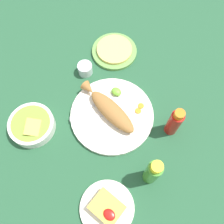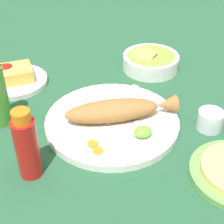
{
  "view_description": "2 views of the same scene",
  "coord_description": "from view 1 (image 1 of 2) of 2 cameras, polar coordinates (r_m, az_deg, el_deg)",
  "views": [
    {
      "loc": [
        0.24,
        -0.29,
        0.89
      ],
      "look_at": [
        0.0,
        0.0,
        0.04
      ],
      "focal_mm": 40.0,
      "sensor_mm": 36.0,
      "label": 1
    },
    {
      "loc": [
        0.21,
        0.61,
        0.51
      ],
      "look_at": [
        0.0,
        0.0,
        0.04
      ],
      "focal_mm": 55.0,
      "sensor_mm": 36.0,
      "label": 2
    }
  ],
  "objects": [
    {
      "name": "ground_plane",
      "position": [
        0.97,
        0.0,
        -0.92
      ],
      "size": [
        4.0,
        4.0,
        0.0
      ],
      "primitive_type": "plane",
      "color": "#235133"
    },
    {
      "name": "carrot_slice_mid",
      "position": [
        0.97,
        6.63,
        1.4
      ],
      "size": [
        0.02,
        0.02,
        0.0
      ],
      "primitive_type": "cylinder",
      "color": "orange",
      "rests_on": "main_plate"
    },
    {
      "name": "guacamole_bowl",
      "position": [
        0.97,
        -17.84,
        -2.84
      ],
      "size": [
        0.17,
        0.17,
        0.06
      ],
      "color": "white",
      "rests_on": "ground_plane"
    },
    {
      "name": "hot_sauce_bottle_red",
      "position": [
        0.9,
        14.07,
        -2.31
      ],
      "size": [
        0.05,
        0.05,
        0.15
      ],
      "color": "#B21914",
      "rests_on": "ground_plane"
    },
    {
      "name": "fries_pile",
      "position": [
        0.86,
        -1.15,
        -21.03
      ],
      "size": [
        0.1,
        0.08,
        0.04
      ],
      "color": "gold",
      "rests_on": "side_plate_fries"
    },
    {
      "name": "fried_fish",
      "position": [
        0.93,
        -0.61,
        0.7
      ],
      "size": [
        0.27,
        0.1,
        0.05
      ],
      "rotation": [
        0.0,
        0.0,
        -0.15
      ],
      "color": "#996633",
      "rests_on": "main_plate"
    },
    {
      "name": "lime_wedge_main",
      "position": [
        0.98,
        1.01,
        4.65
      ],
      "size": [
        0.04,
        0.04,
        0.02
      ],
      "primitive_type": "ellipsoid",
      "color": "#6BB233",
      "rests_on": "main_plate"
    },
    {
      "name": "tortilla_stack",
      "position": [
        1.1,
        0.54,
        14.11
      ],
      "size": [
        0.15,
        0.15,
        0.01
      ],
      "primitive_type": "cylinder",
      "color": "#E0C666",
      "rests_on": "tortilla_plate"
    },
    {
      "name": "fork_near",
      "position": [
        0.95,
        -4.87,
        -1.08
      ],
      "size": [
        0.14,
        0.14,
        0.0
      ],
      "rotation": [
        0.0,
        0.0,
        3.96
      ],
      "color": "silver",
      "rests_on": "main_plate"
    },
    {
      "name": "side_plate_fries",
      "position": [
        0.88,
        -1.13,
        -21.07
      ],
      "size": [
        0.18,
        0.18,
        0.01
      ],
      "primitive_type": "cylinder",
      "color": "white",
      "rests_on": "ground_plane"
    },
    {
      "name": "salt_cup",
      "position": [
        1.05,
        -6.15,
        9.69
      ],
      "size": [
        0.06,
        0.06,
        0.05
      ],
      "color": "silver",
      "rests_on": "ground_plane"
    },
    {
      "name": "hot_sauce_bottle_green",
      "position": [
        0.83,
        9.28,
        -13.43
      ],
      "size": [
        0.05,
        0.05,
        0.18
      ],
      "color": "#3D8428",
      "rests_on": "ground_plane"
    },
    {
      "name": "main_plate",
      "position": [
        0.96,
        0.0,
        -0.71
      ],
      "size": [
        0.32,
        0.32,
        0.02
      ],
      "primitive_type": "cylinder",
      "color": "white",
      "rests_on": "ground_plane"
    },
    {
      "name": "tortilla_plate",
      "position": [
        1.11,
        0.53,
        13.7
      ],
      "size": [
        0.19,
        0.19,
        0.01
      ],
      "primitive_type": "cylinder",
      "color": "#6B9E4C",
      "rests_on": "ground_plane"
    },
    {
      "name": "fork_far",
      "position": [
        0.96,
        -4.53,
        1.42
      ],
      "size": [
        0.1,
        0.17,
        0.0
      ],
      "rotation": [
        0.0,
        0.0,
        4.19
      ],
      "color": "silver",
      "rests_on": "main_plate"
    },
    {
      "name": "carrot_slice_near",
      "position": [
        0.96,
        5.99,
        0.26
      ],
      "size": [
        0.02,
        0.02,
        0.0
      ],
      "primitive_type": "cylinder",
      "color": "orange",
      "rests_on": "main_plate"
    }
  ]
}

